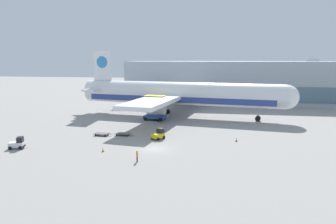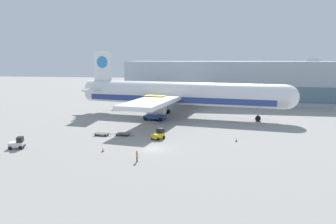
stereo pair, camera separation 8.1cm
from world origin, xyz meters
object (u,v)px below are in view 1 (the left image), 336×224
object	(u,v)px
scissor_lift_loader	(155,111)
ground_crew_near	(137,155)
traffic_cone_near	(236,140)
baggage_dolly_lead	(102,134)
airplane_main	(176,94)
baggage_tug_mid	(17,144)
baggage_dolly_second	(123,134)
traffic_cone_far	(103,150)
baggage_tug_foreground	(159,134)

from	to	relation	value
scissor_lift_loader	ground_crew_near	distance (m)	33.04
traffic_cone_near	baggage_dolly_lead	bearing A→B (deg)	179.23
airplane_main	baggage_tug_mid	size ratio (longest dim) A/B	21.10
baggage_dolly_second	traffic_cone_far	xyz separation A→B (m)	(0.18, -11.38, -0.04)
scissor_lift_loader	baggage_dolly_second	distance (m)	17.54
baggage_dolly_second	traffic_cone_far	size ratio (longest dim) A/B	5.20
baggage_tug_mid	baggage_dolly_second	bearing A→B (deg)	22.44
baggage_tug_mid	ground_crew_near	size ratio (longest dim) A/B	1.61
baggage_tug_mid	traffic_cone_near	size ratio (longest dim) A/B	3.98
baggage_dolly_lead	ground_crew_near	world-z (taller)	ground_crew_near
baggage_tug_foreground	traffic_cone_near	world-z (taller)	baggage_tug_foreground
scissor_lift_loader	traffic_cone_near	bearing A→B (deg)	-35.63
airplane_main	traffic_cone_far	xyz separation A→B (m)	(-7.12, -34.20, -5.49)
traffic_cone_far	baggage_tug_foreground	bearing A→B (deg)	53.21
scissor_lift_loader	traffic_cone_far	world-z (taller)	scissor_lift_loader
baggage_tug_foreground	traffic_cone_far	distance (m)	12.20
baggage_tug_foreground	baggage_dolly_second	size ratio (longest dim) A/B	0.75
baggage_dolly_second	traffic_cone_far	world-z (taller)	traffic_cone_far
baggage_dolly_lead	baggage_tug_foreground	bearing A→B (deg)	-0.91
baggage_tug_mid	baggage_dolly_lead	world-z (taller)	baggage_tug_mid
baggage_tug_foreground	baggage_dolly_second	bearing A→B (deg)	109.15
ground_crew_near	traffic_cone_far	bearing A→B (deg)	30.70
scissor_lift_loader	traffic_cone_far	size ratio (longest dim) A/B	8.39
baggage_tug_mid	scissor_lift_loader	bearing A→B (deg)	42.11
traffic_cone_near	baggage_tug_mid	bearing A→B (deg)	-163.18
baggage_tug_mid	baggage_dolly_lead	size ratio (longest dim) A/B	0.73
baggage_tug_mid	baggage_tug_foreground	bearing A→B (deg)	8.15
baggage_tug_mid	traffic_cone_far	world-z (taller)	baggage_tug_mid
baggage_tug_foreground	baggage_dolly_second	xyz separation A→B (m)	(-7.48, 1.62, -0.49)
airplane_main	baggage_dolly_lead	bearing A→B (deg)	-107.53
baggage_dolly_lead	airplane_main	bearing A→B (deg)	67.94
airplane_main	baggage_dolly_lead	size ratio (longest dim) A/B	15.45
scissor_lift_loader	baggage_dolly_lead	size ratio (longest dim) A/B	1.61
traffic_cone_near	baggage_tug_foreground	bearing A→B (deg)	-177.60
scissor_lift_loader	baggage_tug_foreground	size ratio (longest dim) A/B	2.15
airplane_main	scissor_lift_loader	distance (m)	8.01
baggage_tug_mid	airplane_main	bearing A→B (deg)	40.81
baggage_tug_foreground	traffic_cone_far	bearing A→B (deg)	174.59
baggage_dolly_lead	baggage_dolly_second	bearing A→B (deg)	13.15
ground_crew_near	baggage_dolly_lead	bearing A→B (deg)	8.85
scissor_lift_loader	baggage_tug_foreground	world-z (taller)	scissor_lift_loader
scissor_lift_loader	traffic_cone_near	world-z (taller)	scissor_lift_loader
baggage_dolly_second	traffic_cone_far	bearing A→B (deg)	-85.30
scissor_lift_loader	baggage_tug_foreground	distance (m)	19.43
baggage_dolly_second	traffic_cone_near	size ratio (longest dim) A/B	5.44
baggage_dolly_lead	traffic_cone_near	bearing A→B (deg)	3.01
airplane_main	ground_crew_near	distance (m)	38.68
airplane_main	baggage_tug_foreground	bearing A→B (deg)	-81.27
baggage_tug_foreground	baggage_tug_mid	distance (m)	24.35
baggage_dolly_lead	traffic_cone_near	world-z (taller)	traffic_cone_near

